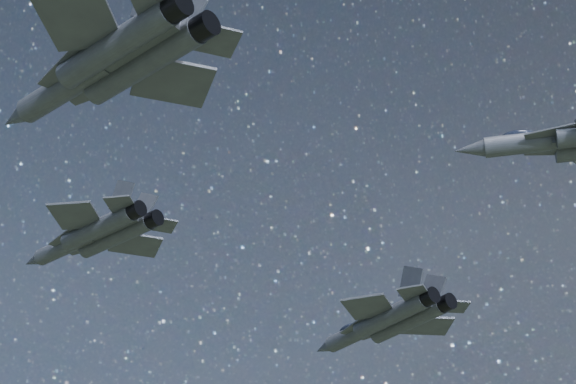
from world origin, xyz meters
The scene contains 3 objects.
jet_lead centered at (-18.73, -6.20, 147.14)m, with size 16.47×11.50×4.15m.
jet_left centered at (-5.03, 18.80, 145.45)m, with size 18.52×12.33×4.70m.
jet_right centered at (-2.56, -22.58, 147.09)m, with size 19.61×13.65×4.93m.
Camera 1 is at (31.54, -56.14, 109.73)m, focal length 60.00 mm.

